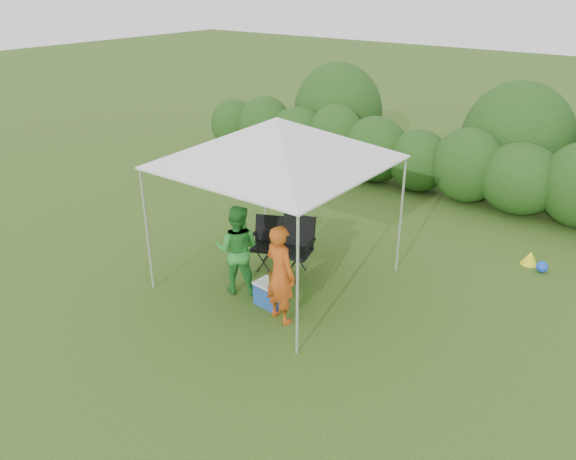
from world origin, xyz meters
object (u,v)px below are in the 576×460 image
Objects in this scene: cooler at (270,294)px; chair_left at (268,239)px; chair_right at (296,243)px; man at (280,274)px; canopy at (277,141)px; woman at (237,249)px.

chair_left is at bearing 135.38° from cooler.
cooler is at bearing -90.95° from chair_right.
man is at bearing -25.33° from cooler.
chair_left is (-0.47, 0.30, -1.94)m from canopy.
cooler is at bearing -74.31° from chair_left.
canopy is 2.98× the size of chair_right.
chair_right reaches higher than chair_left.
chair_right is at bearing -50.34° from man.
canopy is at bearing -123.76° from chair_right.
canopy is 1.98× the size of man.
woman is at bearing -1.86° from man.
man is (0.80, -0.96, -1.68)m from canopy.
canopy is 3.39× the size of chair_left.
canopy is 2.09m from man.
cooler is (-0.39, 0.23, -0.58)m from man.
canopy is at bearing -38.09° from man.
man is at bearing -78.77° from chair_right.
woman is at bearing -104.72° from chair_left.
canopy is 2.05× the size of woman.
canopy reaches higher than woman.
man is at bearing 138.10° from woman.
chair_right reaches higher than cooler.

